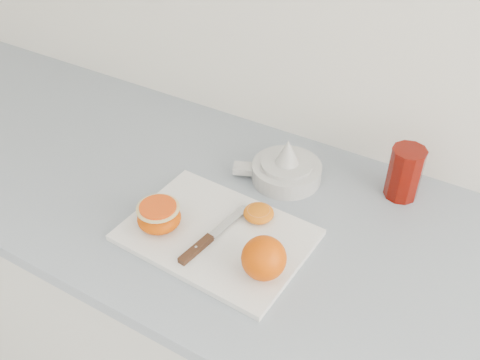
{
  "coord_description": "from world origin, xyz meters",
  "views": [
    {
      "loc": [
        0.42,
        1.01,
        1.61
      ],
      "look_at": [
        0.01,
        1.71,
        0.96
      ],
      "focal_mm": 40.0,
      "sensor_mm": 36.0,
      "label": 1
    }
  ],
  "objects_px": {
    "red_tumbler": "(404,175)",
    "citrus_juicer": "(286,169)",
    "half_orange": "(159,217)",
    "cutting_board": "(217,235)"
  },
  "relations": [
    {
      "from": "red_tumbler",
      "to": "citrus_juicer",
      "type": "bearing_deg",
      "value": -162.06
    },
    {
      "from": "half_orange",
      "to": "red_tumbler",
      "type": "height_order",
      "value": "red_tumbler"
    },
    {
      "from": "cutting_board",
      "to": "half_orange",
      "type": "relative_size",
      "value": 4.07
    },
    {
      "from": "half_orange",
      "to": "citrus_juicer",
      "type": "relative_size",
      "value": 0.45
    },
    {
      "from": "cutting_board",
      "to": "citrus_juicer",
      "type": "height_order",
      "value": "citrus_juicer"
    },
    {
      "from": "red_tumbler",
      "to": "cutting_board",
      "type": "bearing_deg",
      "value": -130.9
    },
    {
      "from": "cutting_board",
      "to": "half_orange",
      "type": "bearing_deg",
      "value": -158.23
    },
    {
      "from": "cutting_board",
      "to": "half_orange",
      "type": "xyz_separation_m",
      "value": [
        -0.1,
        -0.04,
        0.03
      ]
    },
    {
      "from": "cutting_board",
      "to": "red_tumbler",
      "type": "distance_m",
      "value": 0.4
    },
    {
      "from": "citrus_juicer",
      "to": "half_orange",
      "type": "bearing_deg",
      "value": -116.43
    }
  ]
}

